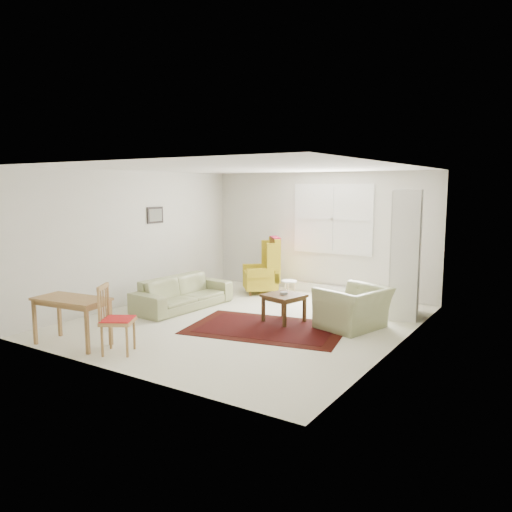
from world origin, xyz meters
The scene contains 10 objects.
room centered at (0.02, 0.21, 1.26)m, with size 5.04×5.54×2.51m.
rug centered at (0.52, -0.20, 0.01)m, with size 2.39×1.54×0.02m, color black, non-canonical shape.
sofa centered at (-1.46, 0.12, 0.39)m, with size 1.95×0.76×0.79m, color #8C9160.
armchair centered at (1.65, 0.54, 0.39)m, with size 1.01×0.88×0.78m, color #8C9160.
wingback_chair centered at (-0.96, 1.97, 0.59)m, with size 0.68×0.72×1.18m, color gold, non-canonical shape.
coffee_table centered at (0.55, 0.28, 0.23)m, with size 0.57×0.57×0.47m, color #452B15, non-canonical shape.
stool centered at (-0.14, 1.72, 0.20)m, with size 0.29×0.29×0.39m, color white, non-canonical shape.
cabinet centered at (2.10, 1.76, 1.08)m, with size 0.45×0.86×2.16m, color white, non-canonical shape.
desk centered at (-1.35, -2.35, 0.34)m, with size 1.06×0.53×0.67m, color #9D743F, non-canonical shape.
desk_chair centered at (-0.54, -2.25, 0.46)m, with size 0.41×0.41×0.93m, color #9D743F, non-canonical shape.
Camera 1 is at (4.47, -6.67, 2.20)m, focal length 35.00 mm.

